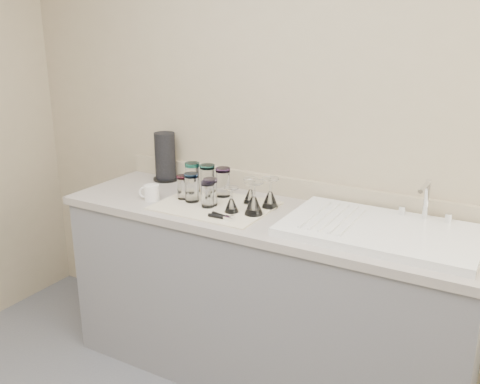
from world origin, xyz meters
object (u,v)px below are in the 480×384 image
Objects in this scene: tumbler_blue at (192,187)px; tumbler_lavender at (211,192)px; goblet_front_left at (231,204)px; can_opener at (222,217)px; tumbler_magenta at (183,187)px; goblet_front_right at (254,203)px; white_mug at (151,193)px; tumbler_extra at (208,194)px; goblet_back_left at (250,194)px; tumbler_teal at (193,177)px; tumbler_purple at (223,182)px; sink_unit at (381,230)px; paper_towel_roll at (165,157)px; tumbler_cyan at (208,179)px; goblet_back_right at (270,197)px.

tumbler_blue is 0.11m from tumbler_lavender.
goblet_front_left reaches higher than can_opener.
goblet_front_left is at bearing -8.85° from tumbler_magenta.
tumbler_lavender is 0.85× the size of goblet_front_right.
white_mug is (-0.21, -0.07, -0.04)m from tumbler_blue.
tumbler_extra is 1.01× the size of goblet_back_left.
tumbler_lavender is at bearing -138.75° from goblet_back_left.
tumbler_teal is 0.18m from tumbler_purple.
white_mug is at bearing -173.92° from sink_unit.
paper_towel_roll is (-0.63, 0.13, 0.08)m from goblet_back_left.
tumbler_cyan is 1.35× the size of white_mug.
can_opener is (-0.12, -0.25, -0.04)m from goblet_back_right.
tumbler_purple is at bearing 96.72° from tumbler_extra.
can_opener is at bearing -164.44° from sink_unit.
tumbler_teal is at bearing 140.22° from tumbler_extra.
tumbler_cyan is 0.15m from tumbler_blue.
tumbler_magenta is 0.45× the size of paper_towel_roll.
tumbler_purple is 0.18m from goblet_back_left.
tumbler_blue is at bearing -56.97° from tumbler_teal.
goblet_back_left is (0.26, 0.13, -0.03)m from tumbler_blue.
sink_unit is 2.98× the size of paper_towel_roll.
tumbler_teal is 0.17m from tumbler_blue.
tumbler_purple is at bearing 35.74° from white_mug.
tumbler_purple reaches higher than tumbler_lavender.
sink_unit is at bearing 2.48° from tumbler_magenta.
tumbler_extra is (0.02, -0.18, -0.01)m from tumbler_purple.
tumbler_purple is 1.11× the size of tumbler_lavender.
goblet_front_left is (-0.13, -0.15, -0.01)m from goblet_back_right.
tumbler_purple is 0.34m from can_opener.
white_mug is at bearing -134.29° from tumbler_cyan.
tumbler_cyan is at bearing 127.39° from tumbler_lavender.
tumbler_magenta is at bearing -39.74° from paper_towel_roll.
white_mug is at bearing -173.68° from tumbler_extra.
tumbler_extra is at bearing -14.96° from tumbler_blue.
sink_unit is 0.57m from goblet_back_right.
goblet_back_right is at bearing 24.55° from tumbler_lavender.
tumbler_blue is 0.99× the size of goblet_back_right.
goblet_front_left is at bearing -172.37° from sink_unit.
tumbler_magenta is 0.90× the size of tumbler_lavender.
goblet_back_left is 0.16m from goblet_front_left.
tumbler_extra is (-0.83, -0.09, 0.05)m from sink_unit.
can_opener is at bearing -59.39° from tumbler_purple.
tumbler_blue is (-0.00, -0.15, -0.01)m from tumbler_cyan.
goblet_front_right is (0.24, 0.02, -0.01)m from tumbler_extra.
tumbler_blue is (0.09, -0.14, -0.01)m from tumbler_teal.
paper_towel_roll is at bearing 144.13° from tumbler_blue.
tumbler_magenta is 0.91× the size of can_opener.
goblet_front_right is 0.57m from white_mug.
sink_unit is 0.59m from goblet_front_right.
white_mug is (-0.47, 0.07, 0.02)m from can_opener.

